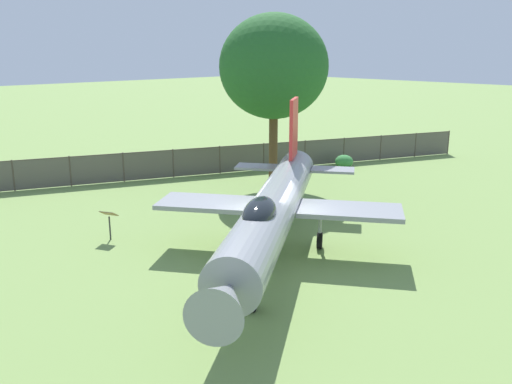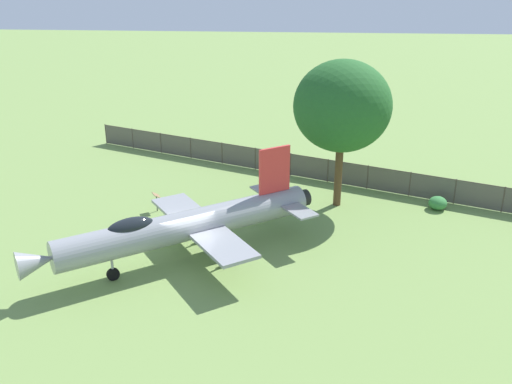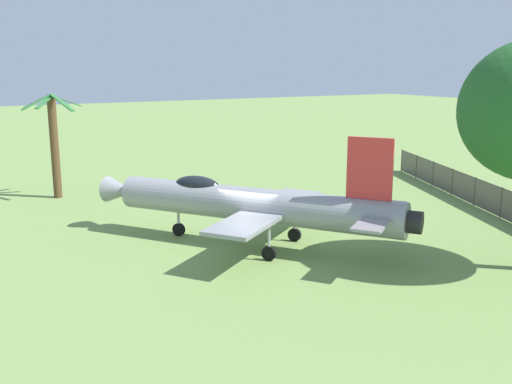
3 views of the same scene
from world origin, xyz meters
name	(u,v)px [view 3 (image 3 of 3)]	position (x,y,z in m)	size (l,w,h in m)	color
ground_plane	(255,246)	(0.00, 0.00, 0.00)	(200.00, 200.00, 0.00)	#75934C
display_jet	(247,203)	(0.29, 0.21, 1.90)	(13.13, 10.61, 5.03)	gray
palm_tree	(54,143)	(14.14, 5.44, 3.27)	(3.99, 3.45, 6.12)	brown
info_plaque	(319,199)	(3.08, -5.66, 0.85)	(0.63, 0.71, 1.14)	#333333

